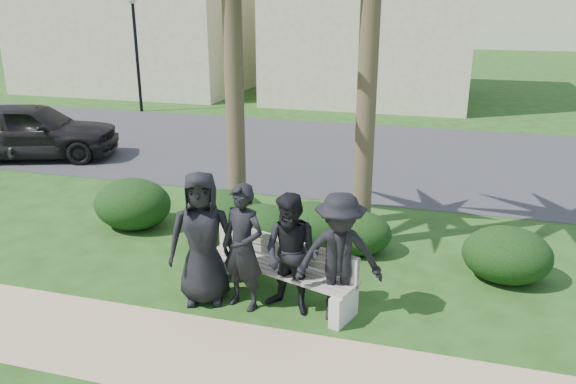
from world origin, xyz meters
name	(u,v)px	position (x,y,z in m)	size (l,w,h in m)	color
ground	(267,288)	(0.00, 0.00, 0.00)	(160.00, 160.00, 0.00)	#224012
footpath	(219,358)	(0.00, -1.80, 0.00)	(30.00, 1.60, 0.01)	tan
asphalt_street	(356,154)	(0.00, 8.00, 0.00)	(160.00, 8.00, 0.01)	#2D2D30
stucco_bldg_left	(144,9)	(-12.00, 18.00, 3.66)	(10.40, 8.40, 7.30)	#B9B08B
stucco_bldg_right	(376,10)	(-1.00, 18.00, 3.66)	(8.40, 8.40, 7.30)	#B9B08B
street_lamp	(135,32)	(-9.00, 12.00, 2.94)	(0.36, 0.36, 4.29)	black
park_bench	(276,273)	(0.22, -0.19, 0.37)	(2.51, 1.24, 0.82)	gray
man_a	(202,238)	(-0.73, -0.56, 0.95)	(0.93, 0.60, 1.90)	black
man_b	(243,247)	(-0.14, -0.56, 0.89)	(0.65, 0.42, 1.78)	black
man_c	(292,255)	(0.53, -0.50, 0.84)	(0.82, 0.64, 1.68)	black
man_d	(339,257)	(1.16, -0.48, 0.88)	(1.14, 0.65, 1.76)	black
hedge_a	(132,202)	(-3.15, 1.60, 0.48)	(1.47, 1.21, 0.96)	black
hedge_b	(226,217)	(-1.17, 1.33, 0.50)	(1.54, 1.27, 1.00)	black
hedge_c	(264,229)	(-0.41, 1.14, 0.44)	(1.35, 1.11, 0.88)	black
hedge_d	(313,226)	(0.32, 1.55, 0.43)	(1.30, 1.08, 0.85)	black
hedge_e	(358,231)	(1.08, 1.65, 0.37)	(1.13, 0.93, 0.74)	black
hedge_f	(507,253)	(3.40, 1.29, 0.43)	(1.32, 1.09, 0.86)	black
car_a	(32,130)	(-8.30, 5.19, 0.76)	(1.79, 4.44, 1.51)	black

